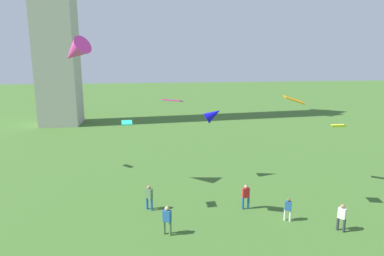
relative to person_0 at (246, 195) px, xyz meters
The scene contains 11 objects.
person_0 is the anchor object (origin of this frame).
person_1 6.33m from the person_0, 152.71° to the right, with size 0.55×0.48×1.83m.
person_2 6.72m from the person_0, behind, with size 0.53×0.50×1.79m.
person_3 6.22m from the person_0, 36.83° to the right, with size 0.49×0.52×1.75m.
person_4 3.04m from the person_0, 42.63° to the right, with size 0.47×0.40×1.56m.
kite_flying_0 8.64m from the person_0, 168.13° to the right, with size 1.35×1.15×0.25m.
kite_flying_1 9.58m from the person_0, behind, with size 0.76×1.03×0.15m.
kite_flying_3 7.30m from the person_0, ahead, with size 1.38×1.06×0.53m.
kite_flying_4 16.21m from the person_0, 156.66° to the left, with size 2.91×2.74×2.32m.
kite_flying_5 10.44m from the person_0, 25.37° to the left, with size 1.25×1.17×0.52m.
kite_flying_6 7.77m from the person_0, 101.81° to the left, with size 1.65×0.99×1.49m.
Camera 1 is at (-0.72, -2.87, 10.84)m, focal length 32.98 mm.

